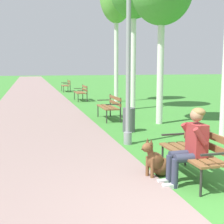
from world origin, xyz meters
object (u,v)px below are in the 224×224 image
park_bench_mid (110,105)px  park_bench_far (82,91)px  dog_brown (157,162)px  litter_bin (129,120)px  lamp_post_near (128,46)px  park_bench_near (196,149)px  park_bench_furthest (67,85)px  person_seated_on_near_bench (191,143)px

park_bench_mid → park_bench_far: same height
dog_brown → litter_bin: bearing=79.7°
park_bench_mid → dog_brown: park_bench_mid is taller
lamp_post_near → litter_bin: (0.48, 1.40, -2.02)m
dog_brown → lamp_post_near: 3.13m
park_bench_near → dog_brown: park_bench_near is taller
park_bench_far → dog_brown: size_ratio=1.88×
lamp_post_near → litter_bin: lamp_post_near is taller
dog_brown → litter_bin: size_ratio=1.14×
park_bench_far → park_bench_furthest: bearing=90.8°
park_bench_near → park_bench_furthest: 18.80m
park_bench_far → dog_brown: park_bench_far is taller
park_bench_mid → park_bench_furthest: same height
park_bench_furthest → lamp_post_near: 16.35m
person_seated_on_near_bench → park_bench_far: bearing=88.7°
person_seated_on_near_bench → dog_brown: 0.72m
lamp_post_near → litter_bin: size_ratio=6.56×
park_bench_mid → lamp_post_near: size_ratio=0.33×
park_bench_mid → litter_bin: size_ratio=2.14×
park_bench_furthest → dog_brown: size_ratio=1.88×
park_bench_mid → litter_bin: park_bench_mid is taller
park_bench_near → lamp_post_near: bearing=98.7°
park_bench_near → person_seated_on_near_bench: bearing=-138.6°
park_bench_far → park_bench_furthest: 6.34m
park_bench_far → person_seated_on_near_bench: size_ratio=1.20×
person_seated_on_near_bench → lamp_post_near: bearing=93.9°
park_bench_mid → park_bench_far: size_ratio=1.00×
person_seated_on_near_bench → litter_bin: size_ratio=1.79×
dog_brown → park_bench_furthest: bearing=88.2°
park_bench_mid → person_seated_on_near_bench: 6.32m
park_bench_near → person_seated_on_near_bench: person_seated_on_near_bench is taller
park_bench_mid → park_bench_far: bearing=90.0°
park_bench_mid → dog_brown: (-0.67, -5.87, -0.25)m
park_bench_near → lamp_post_near: (-0.39, 2.56, 1.86)m
person_seated_on_near_bench → park_bench_near: bearing=41.4°
park_bench_furthest → person_seated_on_near_bench: bearing=-90.6°
lamp_post_near → park_bench_furthest: bearing=88.6°
park_bench_mid → person_seated_on_near_bench: (-0.29, -6.31, 0.17)m
dog_brown → park_bench_far: bearing=86.8°
person_seated_on_near_bench → lamp_post_near: (-0.18, 2.74, 1.69)m
park_bench_furthest → dog_brown: bearing=-91.8°
litter_bin → dog_brown: bearing=-100.3°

